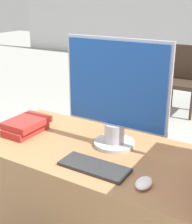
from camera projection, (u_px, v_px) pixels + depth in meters
desk at (93, 208)px, 1.73m from camera, size 1.26×0.62×0.74m
monitor at (116, 94)px, 1.54m from camera, size 0.56×0.21×0.55m
keyboard at (94, 167)px, 1.41m from camera, size 0.32×0.13×0.02m
mouse at (144, 183)px, 1.27m from camera, size 0.07×0.10×0.03m
book_stack at (26, 126)px, 1.77m from camera, size 0.18×0.26×0.08m
far_chair at (185, 77)px, 4.11m from camera, size 0.44×0.44×0.88m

